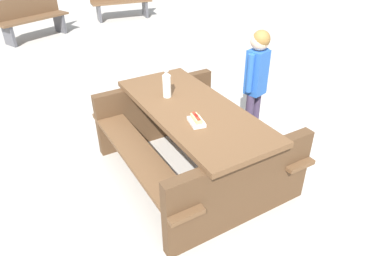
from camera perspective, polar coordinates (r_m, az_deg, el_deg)
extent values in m
plane|color=#B7B2A8|center=(3.55, 0.00, -7.24)|extent=(30.00, 30.00, 0.00)
cube|color=brown|center=(3.15, 0.00, 3.11)|extent=(1.89, 1.01, 0.05)
cube|color=brown|center=(3.58, 7.73, 1.11)|extent=(1.82, 0.53, 0.04)
cube|color=brown|center=(3.10, -8.95, -4.28)|extent=(1.82, 0.53, 0.04)
cube|color=#4D3520|center=(2.84, 8.23, -10.11)|extent=(0.30, 1.40, 0.70)
cube|color=#4D3520|center=(3.94, -5.85, 2.92)|extent=(0.30, 1.40, 0.70)
cylinder|color=silver|center=(3.29, -4.21, 6.95)|extent=(0.08, 0.08, 0.22)
cone|color=silver|center=(3.24, -4.30, 9.04)|extent=(0.07, 0.07, 0.04)
cylinder|color=silver|center=(3.23, -4.32, 9.52)|extent=(0.04, 0.04, 0.02)
cube|color=white|center=(2.87, 0.74, 1.02)|extent=(0.21, 0.16, 0.03)
cube|color=#D8B272|center=(2.86, 0.74, 1.59)|extent=(0.16, 0.10, 0.04)
cylinder|color=maroon|center=(2.85, 0.74, 1.91)|extent=(0.14, 0.07, 0.03)
ellipsoid|color=maroon|center=(2.84, 0.75, 2.12)|extent=(0.07, 0.05, 0.01)
cylinder|color=#3F334C|center=(3.95, 9.43, 1.70)|extent=(0.09, 0.09, 0.58)
cylinder|color=#3F334C|center=(4.04, 10.50, 2.34)|extent=(0.09, 0.09, 0.58)
cube|color=#2659B2|center=(3.77, 10.71, 9.09)|extent=(0.20, 0.21, 0.49)
cylinder|color=#2659B2|center=(3.66, 9.64, 8.96)|extent=(0.07, 0.07, 0.41)
cylinder|color=#2659B2|center=(3.85, 11.80, 9.88)|extent=(0.07, 0.07, 0.41)
sphere|color=beige|center=(3.65, 11.24, 14.02)|extent=(0.19, 0.19, 0.19)
sphere|color=olive|center=(3.64, 11.47, 14.32)|extent=(0.18, 0.18, 0.18)
cube|color=brown|center=(9.39, -11.63, 19.89)|extent=(0.79, 1.55, 0.04)
cube|color=#4C4C51|center=(9.33, -15.23, 17.98)|extent=(0.36, 0.16, 0.41)
cube|color=#4C4C51|center=(9.58, -7.81, 19.06)|extent=(0.36, 0.16, 0.41)
cube|color=brown|center=(8.27, -24.92, 16.21)|extent=(0.77, 1.55, 0.04)
cube|color=brown|center=(8.38, -25.95, 17.73)|extent=(0.43, 1.46, 0.40)
cube|color=#4C4C51|center=(8.05, -28.18, 13.38)|extent=(0.36, 0.15, 0.41)
cube|color=#4C4C51|center=(8.62, -21.16, 15.95)|extent=(0.36, 0.15, 0.41)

